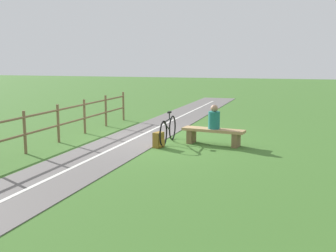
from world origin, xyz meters
TOP-DOWN VIEW (x-y plane):
  - ground_plane at (0.00, 0.00)m, footprint 80.00×80.00m
  - paved_path at (0.84, 4.00)m, footprint 3.55×36.05m
  - path_centre_line at (0.84, 4.00)m, footprint 1.52×31.97m
  - bench at (-1.88, 0.15)m, footprint 1.89×0.76m
  - person_seated at (-1.90, 0.15)m, footprint 0.39×0.39m
  - bicycle at (-0.54, 0.26)m, footprint 0.08×1.83m
  - backpack at (-0.45, 0.93)m, footprint 0.31×0.36m
  - fence_roadside at (2.67, 1.05)m, footprint 0.51×9.56m

SIDE VIEW (x-z plane):
  - ground_plane at x=0.00m, z-range 0.00..0.00m
  - paved_path at x=0.84m, z-range 0.00..0.02m
  - path_centre_line at x=0.84m, z-range 0.02..0.02m
  - backpack at x=-0.45m, z-range 0.00..0.44m
  - bench at x=-1.88m, z-range 0.09..0.57m
  - bicycle at x=-0.54m, z-range -0.07..0.87m
  - fence_roadside at x=2.67m, z-range 0.10..1.25m
  - person_seated at x=-1.90m, z-range 0.43..1.13m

